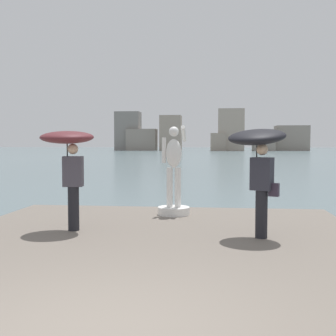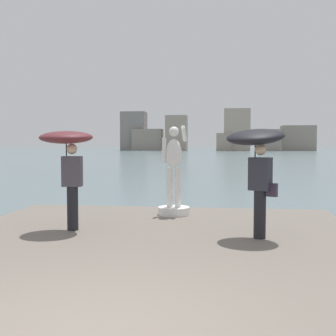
% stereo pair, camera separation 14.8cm
% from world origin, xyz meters
% --- Properties ---
extents(ground_plane, '(400.00, 400.00, 0.00)m').
position_xyz_m(ground_plane, '(0.00, 40.00, 0.00)').
color(ground_plane, slate).
extents(pier, '(7.95, 10.84, 0.40)m').
position_xyz_m(pier, '(0.00, 2.42, 0.20)').
color(pier, '#70665B').
rests_on(pier, ground).
extents(statue_white_figure, '(0.78, 0.95, 2.17)m').
position_xyz_m(statue_white_figure, '(0.12, 6.60, 1.16)').
color(statue_white_figure, white).
rests_on(statue_white_figure, pier).
extents(onlooker_left, '(1.16, 1.17, 2.01)m').
position_xyz_m(onlooker_left, '(-1.78, 4.53, 2.00)').
color(onlooker_left, black).
rests_on(onlooker_left, pier).
extents(onlooker_right, '(1.43, 1.44, 2.07)m').
position_xyz_m(onlooker_right, '(1.90, 4.28, 2.00)').
color(onlooker_right, black).
rests_on(onlooker_right, pier).
extents(distant_skyline, '(58.58, 11.84, 12.29)m').
position_xyz_m(distant_skyline, '(-2.40, 125.48, 4.67)').
color(distant_skyline, gray).
rests_on(distant_skyline, ground).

